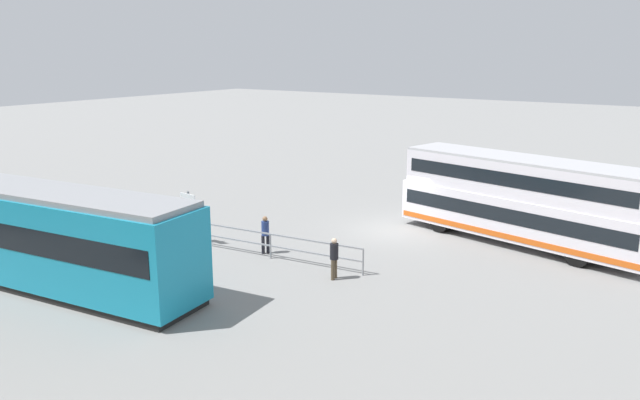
% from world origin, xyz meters
% --- Properties ---
extents(ground_plane, '(160.00, 160.00, 0.00)m').
position_xyz_m(ground_plane, '(0.00, 0.00, 0.00)').
color(ground_plane, gray).
extents(double_decker_bus, '(11.60, 4.94, 3.84)m').
position_xyz_m(double_decker_bus, '(-5.54, -1.38, 1.98)').
color(double_decker_bus, silver).
rests_on(double_decker_bus, ground).
extents(tram_yellow, '(15.31, 4.31, 3.62)m').
position_xyz_m(tram_yellow, '(8.33, 13.38, 1.88)').
color(tram_yellow, teal).
rests_on(tram_yellow, ground).
extents(pedestrian_near_railing, '(0.44, 0.44, 1.62)m').
position_xyz_m(pedestrian_near_railing, '(2.94, 6.00, 0.93)').
color(pedestrian_near_railing, black).
rests_on(pedestrian_near_railing, ground).
extents(pedestrian_crossing, '(0.36, 0.36, 1.60)m').
position_xyz_m(pedestrian_crossing, '(-1.10, 6.94, 0.92)').
color(pedestrian_crossing, '#4C3F2D').
rests_on(pedestrian_crossing, ground).
extents(pedestrian_railing, '(8.38, 0.88, 1.08)m').
position_xyz_m(pedestrian_railing, '(2.35, 6.41, 0.74)').
color(pedestrian_railing, gray).
rests_on(pedestrian_railing, ground).
extents(info_sign, '(0.93, 0.15, 2.38)m').
position_xyz_m(info_sign, '(6.56, 6.82, 1.61)').
color(info_sign, slate).
rests_on(info_sign, ground).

